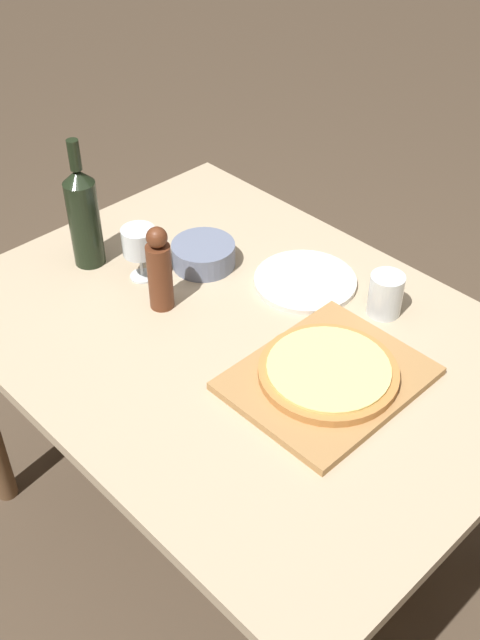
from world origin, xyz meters
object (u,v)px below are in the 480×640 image
(pepper_mill, at_px, (160,270))
(pizza, at_px, (328,371))
(wine_bottle, at_px, (84,215))
(small_bowl, at_px, (203,254))
(wine_glass, at_px, (139,243))

(pepper_mill, bearing_deg, pizza, -78.97)
(pizza, relative_size, pepper_mill, 1.36)
(wine_bottle, distance_m, small_bowl, 0.30)
(wine_bottle, xyz_separation_m, small_bowl, (0.19, -0.20, -0.10))
(pepper_mill, height_order, small_bowl, pepper_mill)
(wine_bottle, bearing_deg, pizza, -81.67)
(wine_bottle, relative_size, small_bowl, 2.09)
(pizza, xyz_separation_m, wine_glass, (-0.05, 0.55, 0.07))
(small_bowl, bearing_deg, wine_bottle, 133.58)
(pepper_mill, bearing_deg, wine_bottle, 93.80)
(pepper_mill, bearing_deg, wine_glass, 73.49)
(pizza, relative_size, wine_glass, 2.11)
(wine_bottle, distance_m, pepper_mill, 0.26)
(wine_glass, bearing_deg, small_bowl, -24.15)
(wine_bottle, relative_size, pepper_mill, 1.56)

